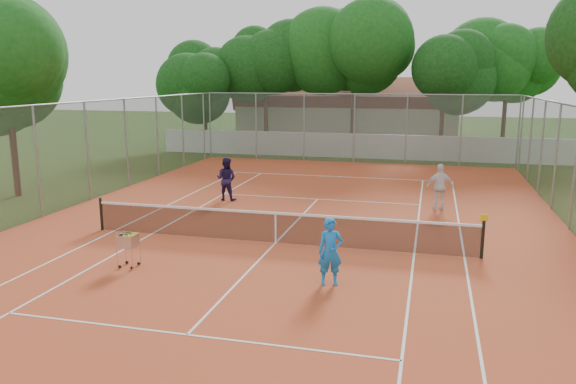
% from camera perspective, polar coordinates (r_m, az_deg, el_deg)
% --- Properties ---
extents(ground, '(120.00, 120.00, 0.00)m').
position_cam_1_polar(ground, '(17.10, -1.26, -5.25)').
color(ground, '#1F3B10').
rests_on(ground, ground).
extents(court_pad, '(18.00, 34.00, 0.02)m').
position_cam_1_polar(court_pad, '(17.10, -1.26, -5.22)').
color(court_pad, '#B84923').
rests_on(court_pad, ground).
extents(court_lines, '(10.98, 23.78, 0.01)m').
position_cam_1_polar(court_lines, '(17.09, -1.26, -5.18)').
color(court_lines, white).
rests_on(court_lines, court_pad).
extents(tennis_net, '(11.88, 0.10, 0.98)m').
position_cam_1_polar(tennis_net, '(16.96, -1.26, -3.60)').
color(tennis_net, black).
rests_on(tennis_net, court_pad).
extents(perimeter_fence, '(18.00, 34.00, 4.00)m').
position_cam_1_polar(perimeter_fence, '(16.63, -1.29, 1.36)').
color(perimeter_fence, slate).
rests_on(perimeter_fence, ground).
extents(boundary_wall, '(26.00, 0.30, 1.50)m').
position_cam_1_polar(boundary_wall, '(35.28, 7.12, 4.67)').
color(boundary_wall, white).
rests_on(boundary_wall, ground).
extents(clubhouse, '(16.40, 9.00, 4.40)m').
position_cam_1_polar(clubhouse, '(45.29, 6.29, 8.05)').
color(clubhouse, beige).
rests_on(clubhouse, ground).
extents(tropical_trees, '(29.00, 19.00, 10.00)m').
position_cam_1_polar(tropical_trees, '(38.01, 7.88, 11.56)').
color(tropical_trees, '#0D360F').
rests_on(tropical_trees, ground).
extents(player_near, '(0.69, 0.56, 1.66)m').
position_cam_1_polar(player_near, '(13.57, 4.32, -6.06)').
color(player_near, blue).
rests_on(player_near, court_pad).
extents(player_far_left, '(0.89, 0.71, 1.75)m').
position_cam_1_polar(player_far_left, '(22.93, -6.29, 1.33)').
color(player_far_left, '#201643').
rests_on(player_far_left, court_pad).
extents(player_far_right, '(1.08, 0.60, 1.75)m').
position_cam_1_polar(player_far_right, '(21.91, 15.19, 0.51)').
color(player_far_right, silver).
rests_on(player_far_right, court_pad).
extents(ball_hopper, '(0.47, 0.47, 0.98)m').
position_cam_1_polar(ball_hopper, '(15.43, -15.91, -5.61)').
color(ball_hopper, '#B9BBC1').
rests_on(ball_hopper, court_pad).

